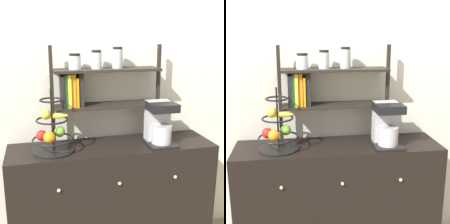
{
  "view_description": "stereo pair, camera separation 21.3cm",
  "coord_description": "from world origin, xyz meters",
  "views": [
    {
      "loc": [
        -0.5,
        -1.81,
        1.65
      ],
      "look_at": [
        -0.0,
        0.2,
        1.13
      ],
      "focal_mm": 50.0,
      "sensor_mm": 36.0,
      "label": 1
    },
    {
      "loc": [
        -0.29,
        -1.85,
        1.65
      ],
      "look_at": [
        -0.0,
        0.2,
        1.13
      ],
      "focal_mm": 50.0,
      "sensor_mm": 36.0,
      "label": 2
    }
  ],
  "objects": [
    {
      "name": "sideboard",
      "position": [
        0.0,
        0.2,
        0.44
      ],
      "size": [
        1.44,
        0.41,
        0.88
      ],
      "color": "black",
      "rests_on": "ground_plane"
    },
    {
      "name": "shelf_hutch",
      "position": [
        -0.11,
        0.32,
        1.3
      ],
      "size": [
        0.79,
        0.2,
        0.69
      ],
      "color": "black",
      "rests_on": "sideboard"
    },
    {
      "name": "fruit_stand",
      "position": [
        -0.42,
        0.17,
        1.02
      ],
      "size": [
        0.28,
        0.28,
        0.43
      ],
      "color": "black",
      "rests_on": "sideboard"
    },
    {
      "name": "wall_back",
      "position": [
        0.0,
        0.44,
        1.3
      ],
      "size": [
        7.0,
        0.05,
        2.6
      ],
      "primitive_type": "cube",
      "color": "silver",
      "rests_on": "ground_plane"
    },
    {
      "name": "coffee_maker",
      "position": [
        0.33,
        0.16,
        1.04
      ],
      "size": [
        0.2,
        0.24,
        0.3
      ],
      "color": "black",
      "rests_on": "sideboard"
    }
  ]
}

